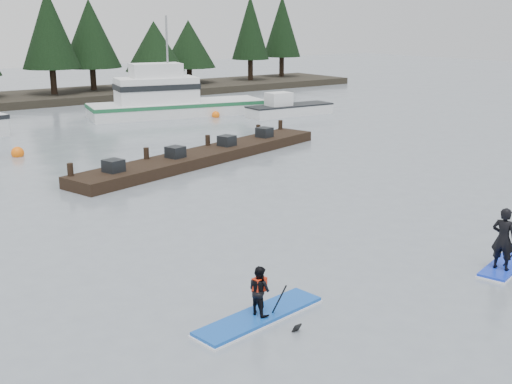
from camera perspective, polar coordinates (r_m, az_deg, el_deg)
ground at (r=16.79m, az=12.28°, el=-7.98°), size 160.00×160.00×0.00m
fishing_boat_medium at (r=44.94m, az=-7.42°, el=7.40°), size 12.39×5.90×7.45m
skiff at (r=44.81m, az=3.02°, el=7.29°), size 6.29×2.28×0.72m
floating_dock at (r=30.34m, az=-4.46°, el=3.24°), size 14.85×5.88×0.50m
buoy_c at (r=43.92m, az=-3.59°, el=6.65°), size 0.53×0.53×0.53m
buoy_b at (r=33.36m, az=-20.40°, el=2.99°), size 0.61×0.61×0.61m
paddleboard_solo at (r=14.48m, az=0.31°, el=-9.95°), size 3.40×1.27×1.76m
paddleboard_duo at (r=18.72m, az=21.72°, el=-4.17°), size 3.14×1.59×2.26m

